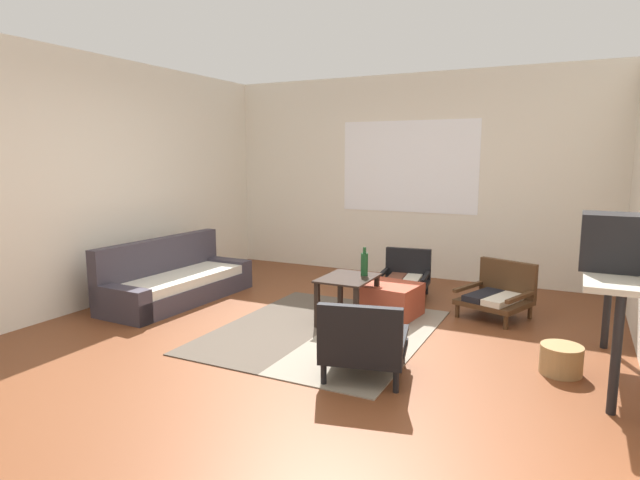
% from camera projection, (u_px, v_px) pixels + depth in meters
% --- Properties ---
extents(ground_plane, '(7.80, 7.80, 0.00)m').
position_uv_depth(ground_plane, '(304.00, 343.00, 4.62)').
color(ground_plane, brown).
extents(far_wall_with_window, '(5.60, 0.13, 2.70)m').
position_uv_depth(far_wall_with_window, '(409.00, 177.00, 7.12)').
color(far_wall_with_window, silver).
rests_on(far_wall_with_window, ground).
extents(side_wall_left, '(0.12, 6.60, 2.70)m').
position_uv_depth(side_wall_left, '(104.00, 181.00, 5.84)').
color(side_wall_left, silver).
rests_on(side_wall_left, ground).
extents(area_rug, '(1.85, 2.25, 0.01)m').
position_uv_depth(area_rug, '(324.00, 331.00, 4.93)').
color(area_rug, '#4C4238').
rests_on(area_rug, ground).
extents(couch, '(0.77, 1.86, 0.70)m').
position_uv_depth(couch, '(175.00, 282.00, 5.98)').
color(couch, '#38333D').
rests_on(couch, ground).
extents(coffee_table, '(0.48, 0.62, 0.46)m').
position_uv_depth(coffee_table, '(348.00, 287.00, 5.13)').
color(coffee_table, black).
rests_on(coffee_table, ground).
extents(armchair_by_window, '(0.61, 0.65, 0.54)m').
position_uv_depth(armchair_by_window, '(405.00, 276.00, 6.14)').
color(armchair_by_window, black).
rests_on(armchair_by_window, ground).
extents(armchair_striped_foreground, '(0.72, 0.72, 0.61)m').
position_uv_depth(armchair_striped_foreground, '(363.00, 343.00, 3.85)').
color(armchair_striped_foreground, black).
rests_on(armchair_striped_foreground, ground).
extents(armchair_corner, '(0.77, 0.76, 0.56)m').
position_uv_depth(armchair_corner, '(498.00, 293.00, 5.37)').
color(armchair_corner, '#472D19').
rests_on(armchair_corner, ground).
extents(ottoman_orange, '(0.58, 0.58, 0.34)m').
position_uv_depth(ottoman_orange, '(392.00, 300.00, 5.37)').
color(ottoman_orange, '#993D28').
rests_on(ottoman_orange, ground).
extents(console_shelf, '(0.43, 1.42, 0.82)m').
position_uv_depth(console_shelf, '(615.00, 281.00, 3.82)').
color(console_shelf, '#B2AD9E').
rests_on(console_shelf, ground).
extents(crt_television, '(0.49, 0.36, 0.40)m').
position_uv_depth(crt_television, '(619.00, 242.00, 3.72)').
color(crt_television, black).
rests_on(crt_television, console_shelf).
extents(clay_vase, '(0.24, 0.24, 0.36)m').
position_uv_depth(clay_vase, '(616.00, 245.00, 4.01)').
color(clay_vase, '#A87047').
rests_on(clay_vase, console_shelf).
extents(glass_bottle, '(0.07, 0.07, 0.28)m').
position_uv_depth(glass_bottle, '(364.00, 264.00, 5.17)').
color(glass_bottle, '#194723').
rests_on(glass_bottle, coffee_table).
extents(wicker_basket, '(0.31, 0.31, 0.22)m').
position_uv_depth(wicker_basket, '(561.00, 360.00, 3.96)').
color(wicker_basket, '#9E7A4C').
rests_on(wicker_basket, ground).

